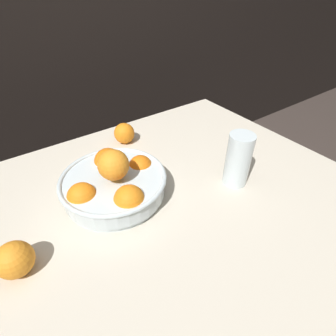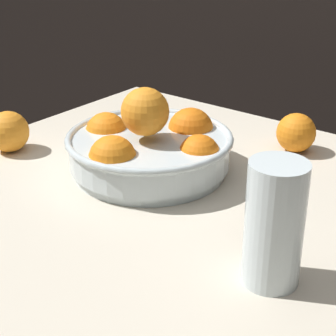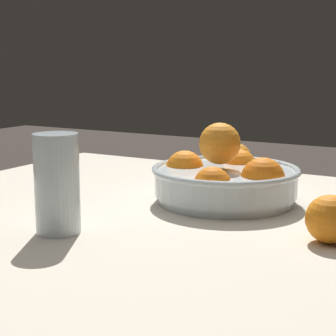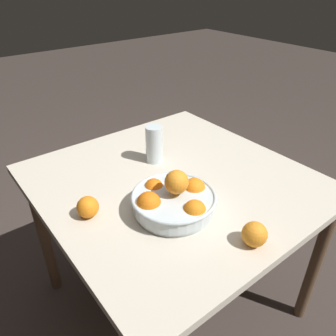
{
  "view_description": "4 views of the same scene",
  "coord_description": "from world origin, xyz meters",
  "px_view_note": "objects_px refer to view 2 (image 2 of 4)",
  "views": [
    {
      "loc": [
        -0.35,
        -0.4,
        1.24
      ],
      "look_at": [
        -0.0,
        0.09,
        0.79
      ],
      "focal_mm": 28.0,
      "sensor_mm": 36.0,
      "label": 1
    },
    {
      "loc": [
        0.41,
        -0.55,
        1.15
      ],
      "look_at": [
        -0.04,
        0.02,
        0.81
      ],
      "focal_mm": 60.0,
      "sensor_mm": 36.0,
      "label": 2
    },
    {
      "loc": [
        0.82,
        0.55,
        1.0
      ],
      "look_at": [
        0.0,
        0.09,
        0.82
      ],
      "focal_mm": 60.0,
      "sensor_mm": 36.0,
      "label": 3
    },
    {
      "loc": [
        -0.83,
        0.68,
        1.45
      ],
      "look_at": [
        -0.03,
        0.06,
        0.82
      ],
      "focal_mm": 35.0,
      "sensor_mm": 36.0,
      "label": 4
    }
  ],
  "objects_px": {
    "juice_glass": "(274,231)",
    "orange_loose_near_bowl": "(9,132)",
    "orange_loose_front": "(297,133)",
    "fruit_bowl": "(150,147)"
  },
  "relations": [
    {
      "from": "fruit_bowl",
      "to": "juice_glass",
      "type": "xyz_separation_m",
      "value": [
        0.31,
        -0.15,
        0.02
      ]
    },
    {
      "from": "fruit_bowl",
      "to": "juice_glass",
      "type": "height_order",
      "value": "juice_glass"
    },
    {
      "from": "juice_glass",
      "to": "orange_loose_front",
      "type": "xyz_separation_m",
      "value": [
        -0.16,
        0.39,
        -0.03
      ]
    },
    {
      "from": "juice_glass",
      "to": "orange_loose_front",
      "type": "relative_size",
      "value": 2.16
    },
    {
      "from": "fruit_bowl",
      "to": "orange_loose_near_bowl",
      "type": "xyz_separation_m",
      "value": [
        -0.27,
        -0.09,
        -0.01
      ]
    },
    {
      "from": "juice_glass",
      "to": "orange_loose_near_bowl",
      "type": "distance_m",
      "value": 0.59
    },
    {
      "from": "juice_glass",
      "to": "orange_loose_near_bowl",
      "type": "relative_size",
      "value": 2.07
    },
    {
      "from": "fruit_bowl",
      "to": "orange_loose_near_bowl",
      "type": "bearing_deg",
      "value": -161.21
    },
    {
      "from": "juice_glass",
      "to": "orange_loose_front",
      "type": "bearing_deg",
      "value": 112.06
    },
    {
      "from": "fruit_bowl",
      "to": "orange_loose_near_bowl",
      "type": "distance_m",
      "value": 0.28
    }
  ]
}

